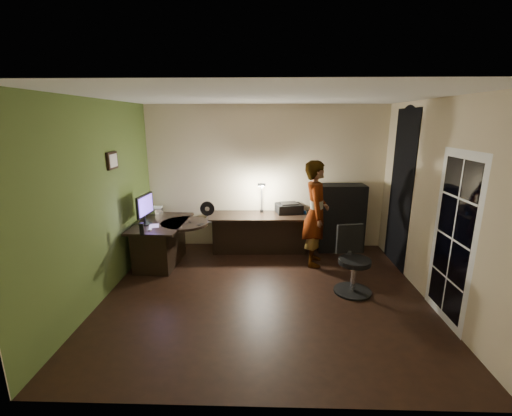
{
  "coord_description": "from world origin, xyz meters",
  "views": [
    {
      "loc": [
        0.01,
        -4.45,
        2.43
      ],
      "look_at": [
        -0.15,
        1.05,
        1.0
      ],
      "focal_mm": 24.0,
      "sensor_mm": 36.0,
      "label": 1
    }
  ],
  "objects_px": {
    "desk_left": "(163,243)",
    "desk_right": "(259,233)",
    "monitor": "(144,214)",
    "cabinet": "(340,218)",
    "person": "(316,214)",
    "office_chair": "(355,261)"
  },
  "relations": [
    {
      "from": "desk_right",
      "to": "cabinet",
      "type": "xyz_separation_m",
      "value": [
        1.53,
        0.15,
        0.27
      ]
    },
    {
      "from": "cabinet",
      "to": "desk_left",
      "type": "bearing_deg",
      "value": -169.36
    },
    {
      "from": "desk_left",
      "to": "person",
      "type": "distance_m",
      "value": 2.66
    },
    {
      "from": "desk_right",
      "to": "person",
      "type": "relative_size",
      "value": 1.07
    },
    {
      "from": "desk_left",
      "to": "cabinet",
      "type": "xyz_separation_m",
      "value": [
        3.18,
        0.75,
        0.26
      ]
    },
    {
      "from": "office_chair",
      "to": "desk_left",
      "type": "bearing_deg",
      "value": 151.66
    },
    {
      "from": "desk_right",
      "to": "cabinet",
      "type": "distance_m",
      "value": 1.56
    },
    {
      "from": "office_chair",
      "to": "person",
      "type": "height_order",
      "value": "person"
    },
    {
      "from": "office_chair",
      "to": "person",
      "type": "xyz_separation_m",
      "value": [
        -0.43,
        1.02,
        0.41
      ]
    },
    {
      "from": "desk_right",
      "to": "office_chair",
      "type": "distance_m",
      "value": 2.08
    },
    {
      "from": "cabinet",
      "to": "desk_right",
      "type": "bearing_deg",
      "value": -176.95
    },
    {
      "from": "monitor",
      "to": "office_chair",
      "type": "height_order",
      "value": "monitor"
    },
    {
      "from": "monitor",
      "to": "person",
      "type": "xyz_separation_m",
      "value": [
        2.84,
        0.19,
        -0.03
      ]
    },
    {
      "from": "desk_right",
      "to": "monitor",
      "type": "xyz_separation_m",
      "value": [
        -1.88,
        -0.71,
        0.57
      ]
    },
    {
      "from": "monitor",
      "to": "office_chair",
      "type": "bearing_deg",
      "value": -9.04
    },
    {
      "from": "desk_left",
      "to": "desk_right",
      "type": "height_order",
      "value": "desk_left"
    },
    {
      "from": "desk_left",
      "to": "desk_right",
      "type": "xyz_separation_m",
      "value": [
        1.65,
        0.6,
        -0.01
      ]
    },
    {
      "from": "cabinet",
      "to": "person",
      "type": "distance_m",
      "value": 0.92
    },
    {
      "from": "cabinet",
      "to": "office_chair",
      "type": "height_order",
      "value": "cabinet"
    },
    {
      "from": "desk_right",
      "to": "person",
      "type": "xyz_separation_m",
      "value": [
        0.96,
        -0.52,
        0.54
      ]
    },
    {
      "from": "office_chair",
      "to": "desk_right",
      "type": "bearing_deg",
      "value": 120.89
    },
    {
      "from": "desk_left",
      "to": "monitor",
      "type": "height_order",
      "value": "monitor"
    }
  ]
}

